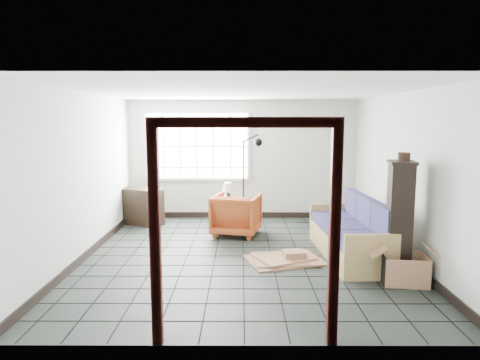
{
  "coord_description": "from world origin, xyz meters",
  "views": [
    {
      "loc": [
        -0.03,
        -6.63,
        2.18
      ],
      "look_at": [
        -0.05,
        0.3,
        1.19
      ],
      "focal_mm": 32.0,
      "sensor_mm": 36.0,
      "label": 1
    }
  ],
  "objects_px": {
    "futon_sofa": "(354,235)",
    "side_table": "(226,205)",
    "armchair": "(236,212)",
    "tall_shelf": "(399,218)"
  },
  "relations": [
    {
      "from": "futon_sofa",
      "to": "side_table",
      "type": "distance_m",
      "value": 2.97
    },
    {
      "from": "armchair",
      "to": "tall_shelf",
      "type": "distance_m",
      "value": 3.17
    },
    {
      "from": "futon_sofa",
      "to": "side_table",
      "type": "height_order",
      "value": "futon_sofa"
    },
    {
      "from": "futon_sofa",
      "to": "armchair",
      "type": "bearing_deg",
      "value": 142.09
    },
    {
      "from": "futon_sofa",
      "to": "tall_shelf",
      "type": "bearing_deg",
      "value": -69.05
    },
    {
      "from": "futon_sofa",
      "to": "tall_shelf",
      "type": "xyz_separation_m",
      "value": [
        0.39,
        -0.86,
        0.48
      ]
    },
    {
      "from": "side_table",
      "to": "tall_shelf",
      "type": "relative_size",
      "value": 0.32
    },
    {
      "from": "futon_sofa",
      "to": "tall_shelf",
      "type": "distance_m",
      "value": 1.06
    },
    {
      "from": "futon_sofa",
      "to": "armchair",
      "type": "height_order",
      "value": "futon_sofa"
    },
    {
      "from": "futon_sofa",
      "to": "tall_shelf",
      "type": "height_order",
      "value": "tall_shelf"
    }
  ]
}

